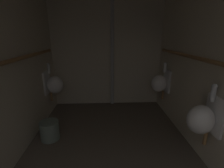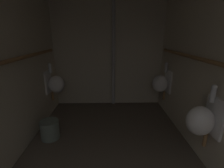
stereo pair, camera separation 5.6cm
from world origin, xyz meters
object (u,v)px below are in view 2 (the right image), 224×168
object	(u,v)px
waste_bin	(50,129)
urinal_right_far	(161,83)
standpipe_back_wall	(114,54)
urinal_left_mid	(55,84)
urinal_right_mid	(202,120)

from	to	relation	value
waste_bin	urinal_right_far	bearing A→B (deg)	22.41
standpipe_back_wall	waste_bin	bearing A→B (deg)	-129.21
urinal_left_mid	urinal_right_far	world-z (taller)	same
urinal_left_mid	waste_bin	size ratio (longest dim) A/B	2.58
urinal_right_mid	standpipe_back_wall	world-z (taller)	standpipe_back_wall
standpipe_back_wall	waste_bin	world-z (taller)	standpipe_back_wall
urinal_left_mid	urinal_right_mid	bearing A→B (deg)	-34.69
urinal_left_mid	urinal_right_far	distance (m)	2.09
urinal_right_far	standpipe_back_wall	bearing A→B (deg)	154.15
urinal_right_mid	urinal_right_far	distance (m)	1.43
urinal_left_mid	waste_bin	distance (m)	0.97
waste_bin	urinal_left_mid	bearing A→B (deg)	98.59
urinal_right_far	waste_bin	bearing A→B (deg)	-157.59
urinal_left_mid	standpipe_back_wall	bearing A→B (deg)	21.06
urinal_left_mid	urinal_right_far	size ratio (longest dim) A/B	1.00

